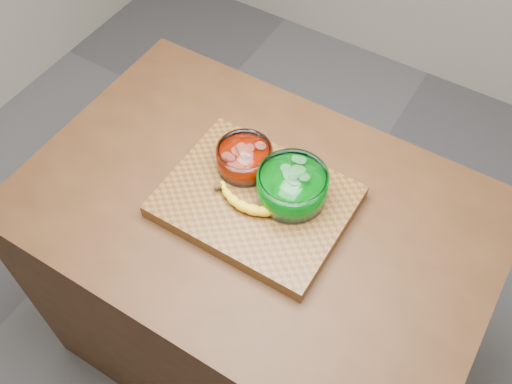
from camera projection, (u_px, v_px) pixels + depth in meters
The scene contains 6 objects.
ground at pixel (256, 341), 2.16m from camera, with size 3.50×3.50×0.00m, color slate.
counter at pixel (256, 287), 1.80m from camera, with size 1.20×0.80×0.90m, color #492B16.
cutting_board at pixel (256, 201), 1.42m from camera, with size 0.45×0.35×0.04m, color brown.
bowl_red at pixel (244, 158), 1.43m from camera, with size 0.14×0.14×0.07m.
bowl_green at pixel (292, 187), 1.37m from camera, with size 0.17×0.17×0.08m.
banana at pixel (256, 197), 1.38m from camera, with size 0.23×0.13×0.03m, color yellow, non-canonical shape.
Camera 1 is at (0.43, -0.70, 2.08)m, focal length 40.00 mm.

